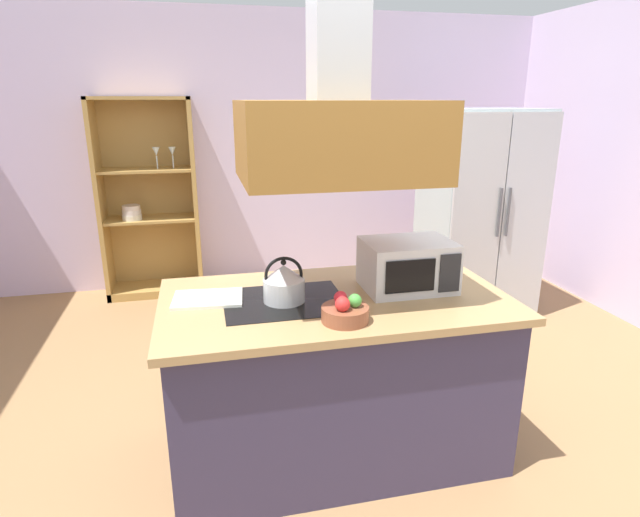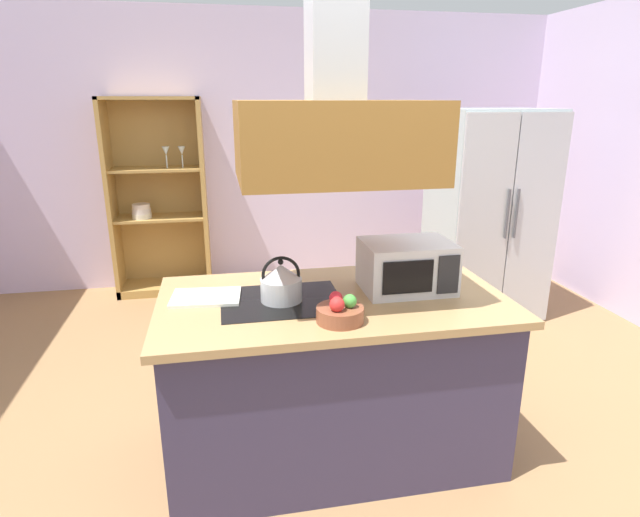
% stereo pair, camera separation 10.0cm
% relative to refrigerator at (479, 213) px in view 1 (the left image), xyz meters
% --- Properties ---
extents(ground_plane, '(7.80, 7.80, 0.00)m').
position_rel_refrigerator_xyz_m(ground_plane, '(-1.77, -1.68, -0.89)').
color(ground_plane, '#946E46').
extents(wall_back, '(6.00, 0.12, 2.70)m').
position_rel_refrigerator_xyz_m(wall_back, '(-1.77, 1.32, 0.46)').
color(wall_back, silver).
rests_on(wall_back, ground).
extents(kitchen_island, '(1.76, 0.96, 0.90)m').
position_rel_refrigerator_xyz_m(kitchen_island, '(-1.75, -1.69, -0.44)').
color(kitchen_island, '#37314E').
rests_on(kitchen_island, ground).
extents(range_hood, '(0.90, 0.70, 1.20)m').
position_rel_refrigerator_xyz_m(range_hood, '(-1.75, -1.69, 0.89)').
color(range_hood, olive).
extents(refrigerator, '(0.90, 0.77, 1.79)m').
position_rel_refrigerator_xyz_m(refrigerator, '(0.00, 0.00, 0.00)').
color(refrigerator, '#B0C1C1').
rests_on(refrigerator, ground).
extents(dish_cabinet, '(0.90, 0.40, 1.89)m').
position_rel_refrigerator_xyz_m(dish_cabinet, '(-2.88, 1.10, -0.05)').
color(dish_cabinet, '#B58C46').
rests_on(dish_cabinet, ground).
extents(kettle, '(0.21, 0.21, 0.23)m').
position_rel_refrigerator_xyz_m(kettle, '(-2.01, -1.69, 0.10)').
color(kettle, silver).
rests_on(kettle, kitchen_island).
extents(cutting_board, '(0.36, 0.27, 0.02)m').
position_rel_refrigerator_xyz_m(cutting_board, '(-2.39, -1.59, 0.01)').
color(cutting_board, white).
rests_on(cutting_board, kitchen_island).
extents(microwave, '(0.46, 0.35, 0.26)m').
position_rel_refrigerator_xyz_m(microwave, '(-1.35, -1.65, 0.14)').
color(microwave, silver).
rests_on(microwave, kitchen_island).
extents(fruit_bowl, '(0.22, 0.22, 0.13)m').
position_rel_refrigerator_xyz_m(fruit_bowl, '(-1.78, -1.99, 0.05)').
color(fruit_bowl, brown).
rests_on(fruit_bowl, kitchen_island).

